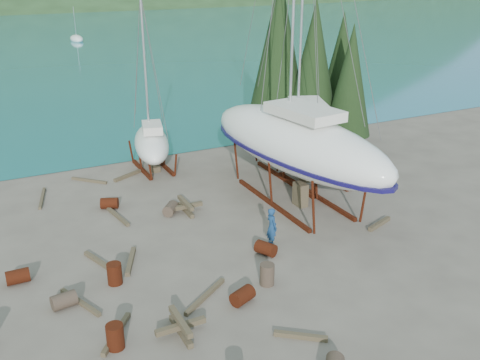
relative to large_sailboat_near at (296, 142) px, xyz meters
name	(u,v)px	position (x,y,z in m)	size (l,w,h in m)	color
ground	(219,273)	(-6.64, -4.83, -3.32)	(600.00, 600.00, 0.00)	#574F45
cypress_near_right	(314,64)	(5.86, 7.17, 2.47)	(3.60, 3.60, 10.00)	black
cypress_mid_right	(350,81)	(7.36, 5.17, 1.60)	(3.06, 3.06, 8.50)	black
cypress_back_left	(279,48)	(4.36, 9.17, 3.35)	(4.14, 4.14, 11.50)	black
cypress_far_right	(341,67)	(8.86, 8.17, 1.89)	(3.24, 3.24, 9.00)	black
moored_boat_mid	(77,39)	(3.36, 75.17, -2.93)	(2.00, 5.00, 6.05)	white
large_sailboat_near	(296,142)	(0.00, 0.00, 0.00)	(5.45, 13.47, 20.62)	white
large_sailboat_far	(303,131)	(2.25, 2.76, -0.42)	(7.15, 11.63, 17.74)	white
small_sailboat_shore	(152,143)	(-5.16, 8.10, -1.59)	(3.62, 6.81, 10.42)	white
worker	(272,227)	(-3.54, -3.73, -2.41)	(0.66, 0.43, 1.81)	navy
drum_2	(18,276)	(-14.04, -1.90, -3.03)	(0.58, 0.58, 0.88)	#571F0F
drum_4	(109,203)	(-9.03, 3.52, -3.03)	(0.58, 0.58, 0.88)	#571F0F
drum_5	(267,274)	(-5.32, -6.44, -2.88)	(0.58, 0.58, 0.88)	#2D2823
drum_6	(266,248)	(-4.19, -4.37, -3.03)	(0.58, 0.58, 0.88)	#571F0F
drum_10	(115,337)	(-11.62, -7.51, -2.88)	(0.58, 0.58, 0.88)	#571F0F
drum_11	(171,209)	(-6.45, 1.43, -3.03)	(0.58, 0.58, 0.88)	#2D2823
drum_12	(243,296)	(-6.75, -7.12, -3.03)	(0.58, 0.58, 0.88)	#571F0F
drum_14	(115,274)	(-10.64, -3.68, -2.88)	(0.58, 0.58, 0.88)	#571F0F
drum_15	(64,300)	(-12.71, -4.41, -3.03)	(0.58, 0.58, 0.88)	#2D2823
timber_0	(42,198)	(-12.00, 6.33, -3.24)	(0.14, 2.81, 0.14)	brown
timber_1	(379,224)	(2.11, -4.42, -3.22)	(0.19, 1.78, 0.19)	brown
timber_4	(97,260)	(-10.90, -1.67, -3.23)	(0.17, 1.81, 0.17)	brown
timber_5	(205,296)	(-7.88, -6.23, -3.23)	(0.16, 2.62, 0.16)	brown
timber_6	(128,176)	(-6.96, 7.50, -3.22)	(0.19, 2.06, 0.19)	brown
timber_7	(301,336)	(-5.95, -9.86, -3.23)	(0.17, 1.82, 0.17)	brown
timber_8	(131,261)	(-9.65, -2.42, -3.22)	(0.19, 2.17, 0.19)	brown
timber_9	(89,180)	(-9.17, 7.80, -3.24)	(0.15, 2.35, 0.15)	brown
timber_10	(116,215)	(-9.00, 2.40, -3.23)	(0.16, 2.84, 0.16)	brown
timber_11	(80,302)	(-12.16, -4.46, -3.24)	(0.15, 2.44, 0.15)	brown
timber_12	(116,334)	(-11.45, -6.91, -3.23)	(0.17, 2.23, 0.17)	brown
timber_pile_fore	(181,326)	(-9.46, -7.80, -3.02)	(1.80, 1.80, 0.60)	brown
timber_pile_aft	(186,207)	(-5.67, 1.32, -3.02)	(1.80, 1.80, 0.60)	brown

